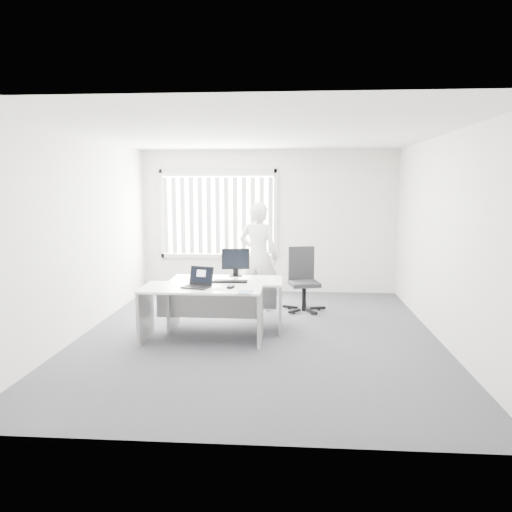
# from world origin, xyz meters

# --- Properties ---
(ground) EXTENTS (6.00, 6.00, 0.00)m
(ground) POSITION_xyz_m (0.00, 0.00, 0.00)
(ground) COLOR #49494F
(ground) RESTS_ON ground
(wall_back) EXTENTS (5.00, 0.02, 2.80)m
(wall_back) POSITION_xyz_m (0.00, 3.00, 1.40)
(wall_back) COLOR silver
(wall_back) RESTS_ON ground
(wall_front) EXTENTS (5.00, 0.02, 2.80)m
(wall_front) POSITION_xyz_m (0.00, -3.00, 1.40)
(wall_front) COLOR silver
(wall_front) RESTS_ON ground
(wall_left) EXTENTS (0.02, 6.00, 2.80)m
(wall_left) POSITION_xyz_m (-2.50, 0.00, 1.40)
(wall_left) COLOR silver
(wall_left) RESTS_ON ground
(wall_right) EXTENTS (0.02, 6.00, 2.80)m
(wall_right) POSITION_xyz_m (2.50, 0.00, 1.40)
(wall_right) COLOR silver
(wall_right) RESTS_ON ground
(ceiling) EXTENTS (5.00, 6.00, 0.02)m
(ceiling) POSITION_xyz_m (0.00, 0.00, 2.80)
(ceiling) COLOR silver
(ceiling) RESTS_ON wall_back
(window) EXTENTS (2.32, 0.06, 1.76)m
(window) POSITION_xyz_m (-1.00, 2.96, 1.55)
(window) COLOR beige
(window) RESTS_ON wall_back
(blinds) EXTENTS (2.20, 0.10, 1.50)m
(blinds) POSITION_xyz_m (-1.00, 2.90, 1.52)
(blinds) COLOR silver
(blinds) RESTS_ON wall_back
(desk_near) EXTENTS (1.63, 0.77, 0.75)m
(desk_near) POSITION_xyz_m (-0.75, -0.25, 0.54)
(desk_near) COLOR white
(desk_near) RESTS_ON ground
(desk_far) EXTENTS (1.64, 0.79, 0.75)m
(desk_far) POSITION_xyz_m (-0.49, 0.32, 0.54)
(desk_far) COLOR white
(desk_far) RESTS_ON ground
(office_chair) EXTENTS (0.74, 0.74, 1.08)m
(office_chair) POSITION_xyz_m (0.66, 1.52, 0.33)
(office_chair) COLOR black
(office_chair) RESTS_ON ground
(person) EXTENTS (0.76, 0.59, 1.84)m
(person) POSITION_xyz_m (-0.10, 1.52, 0.92)
(person) COLOR silver
(person) RESTS_ON ground
(laptop) EXTENTS (0.43, 0.40, 0.27)m
(laptop) POSITION_xyz_m (-0.82, -0.31, 0.88)
(laptop) COLOR black
(laptop) RESTS_ON desk_near
(paper_sheet) EXTENTS (0.36, 0.28, 0.00)m
(paper_sheet) POSITION_xyz_m (-0.41, -0.39, 0.75)
(paper_sheet) COLOR white
(paper_sheet) RESTS_ON desk_near
(mouse) EXTENTS (0.10, 0.13, 0.05)m
(mouse) POSITION_xyz_m (-0.35, -0.31, 0.77)
(mouse) COLOR #A8A8AA
(mouse) RESTS_ON paper_sheet
(booklet) EXTENTS (0.19, 0.25, 0.01)m
(booklet) POSITION_xyz_m (-0.12, -0.55, 0.75)
(booklet) COLOR white
(booklet) RESTS_ON desk_near
(keyboard) EXTENTS (0.49, 0.17, 0.02)m
(keyboard) POSITION_xyz_m (-0.41, 0.11, 0.76)
(keyboard) COLOR black
(keyboard) RESTS_ON desk_far
(monitor) EXTENTS (0.44, 0.19, 0.42)m
(monitor) POSITION_xyz_m (-0.38, 0.60, 0.96)
(monitor) COLOR black
(monitor) RESTS_ON desk_far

